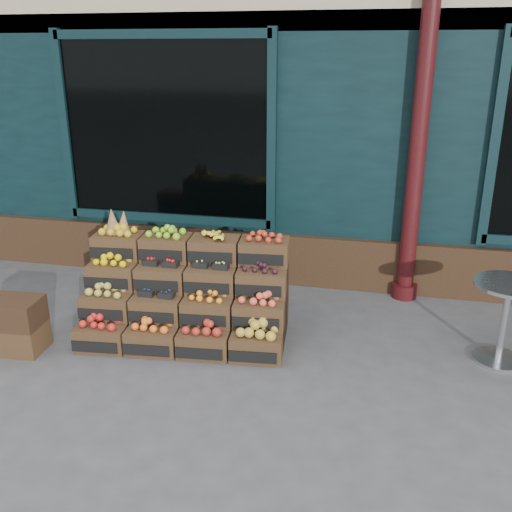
# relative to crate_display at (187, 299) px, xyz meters

# --- Properties ---
(ground) EXTENTS (60.00, 60.00, 0.00)m
(ground) POSITION_rel_crate_display_xyz_m (0.88, -0.68, -0.37)
(ground) COLOR #48484A
(ground) RESTS_ON ground
(shop_facade) EXTENTS (12.00, 6.24, 4.80)m
(shop_facade) POSITION_rel_crate_display_xyz_m (0.88, 4.43, 2.03)
(shop_facade) COLOR black
(shop_facade) RESTS_ON ground
(crate_display) EXTENTS (1.98, 1.11, 1.19)m
(crate_display) POSITION_rel_crate_display_xyz_m (0.00, 0.00, 0.00)
(crate_display) COLOR #422D1A
(crate_display) RESTS_ON ground
(spare_crates) EXTENTS (0.53, 0.39, 0.51)m
(spare_crates) POSITION_rel_crate_display_xyz_m (-1.43, -0.67, -0.11)
(spare_crates) COLOR #422D1A
(spare_crates) RESTS_ON ground
(bistro_table) EXTENTS (0.60, 0.60, 0.75)m
(bistro_table) POSITION_rel_crate_display_xyz_m (2.88, 0.11, 0.10)
(bistro_table) COLOR silver
(bistro_table) RESTS_ON ground
(shopkeeper) EXTENTS (0.84, 0.69, 1.98)m
(shopkeeper) POSITION_rel_crate_display_xyz_m (-1.19, 2.15, 0.62)
(shopkeeper) COLOR #17522C
(shopkeeper) RESTS_ON ground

